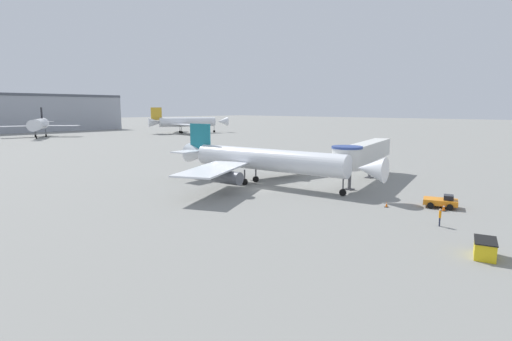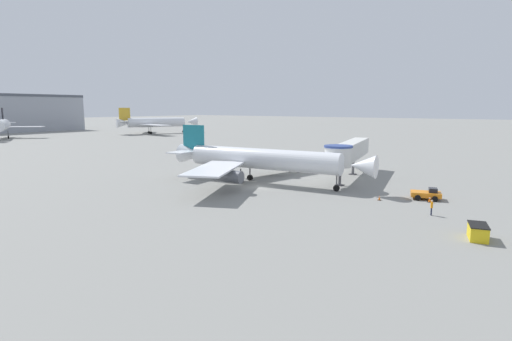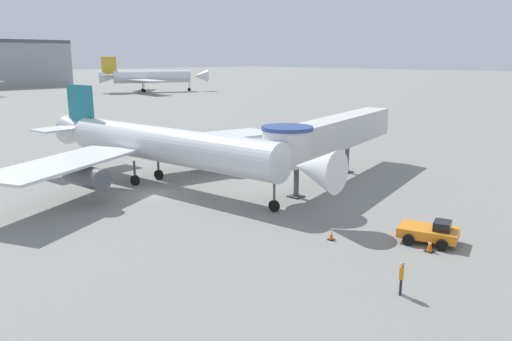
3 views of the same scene
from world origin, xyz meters
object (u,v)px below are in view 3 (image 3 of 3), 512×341
at_px(main_airplane, 161,146).
at_px(jet_bridge, 329,135).
at_px(traffic_cone_starboard_wing, 259,161).
at_px(traffic_cone_near_nose, 331,235).
at_px(background_jet_gold_tail, 150,77).
at_px(traffic_cone_apron_front, 430,245).
at_px(ground_crew_marshaller, 401,276).
at_px(pushback_tug_orange, 430,232).

height_order(main_airplane, jet_bridge, main_airplane).
height_order(jet_bridge, traffic_cone_starboard_wing, jet_bridge).
distance_m(main_airplane, traffic_cone_near_nose, 19.46).
xyz_separation_m(main_airplane, traffic_cone_near_nose, (-0.23, -19.16, -3.37)).
relative_size(jet_bridge, background_jet_gold_tail, 0.66).
height_order(main_airplane, traffic_cone_apron_front, main_airplane).
height_order(traffic_cone_apron_front, ground_crew_marshaller, ground_crew_marshaller).
relative_size(pushback_tug_orange, traffic_cone_near_nose, 6.10).
bearing_deg(background_jet_gold_tail, main_airplane, 172.76).
bearing_deg(main_airplane, background_jet_gold_tail, 50.39).
distance_m(main_airplane, background_jet_gold_tail, 125.78).
bearing_deg(traffic_cone_starboard_wing, ground_crew_marshaller, -122.19).
bearing_deg(jet_bridge, main_airplane, 128.23).
bearing_deg(ground_crew_marshaller, traffic_cone_apron_front, -8.97).
distance_m(traffic_cone_near_nose, ground_crew_marshaller, 7.90).
distance_m(ground_crew_marshaller, background_jet_gold_tail, 150.32).
bearing_deg(traffic_cone_starboard_wing, traffic_cone_near_nose, -123.69).
bearing_deg(background_jet_gold_tail, traffic_cone_apron_front, 178.75).
relative_size(pushback_tug_orange, traffic_cone_apron_front, 4.85).
bearing_deg(traffic_cone_near_nose, ground_crew_marshaller, -117.74).
bearing_deg(pushback_tug_orange, background_jet_gold_tail, 46.23).
bearing_deg(pushback_tug_orange, traffic_cone_near_nose, 113.95).
height_order(pushback_tug_orange, ground_crew_marshaller, ground_crew_marshaller).
bearing_deg(ground_crew_marshaller, jet_bridge, 23.04).
bearing_deg(traffic_cone_near_nose, pushback_tug_orange, -48.55).
bearing_deg(traffic_cone_apron_front, traffic_cone_near_nose, 115.90).
bearing_deg(main_airplane, jet_bridge, -46.17).
xyz_separation_m(traffic_cone_apron_front, traffic_cone_starboard_wing, (10.25, 24.66, -0.00)).
xyz_separation_m(main_airplane, pushback_tug_orange, (3.85, -23.78, -3.01)).
bearing_deg(main_airplane, pushback_tug_orange, -87.76).
xyz_separation_m(traffic_cone_starboard_wing, background_jet_gold_tail, (55.22, 105.77, 4.58)).
distance_m(main_airplane, ground_crew_marshaller, 26.56).
relative_size(jet_bridge, pushback_tug_orange, 5.59).
height_order(pushback_tug_orange, traffic_cone_apron_front, pushback_tug_orange).
height_order(main_airplane, pushback_tug_orange, main_airplane).
xyz_separation_m(traffic_cone_apron_front, traffic_cone_near_nose, (-2.61, 5.37, -0.09)).
relative_size(traffic_cone_near_nose, ground_crew_marshaller, 0.39).
xyz_separation_m(traffic_cone_near_nose, ground_crew_marshaller, (-3.67, -6.97, 0.68)).
distance_m(traffic_cone_apron_front, background_jet_gold_tail, 146.02).
bearing_deg(traffic_cone_apron_front, pushback_tug_orange, 27.05).
height_order(pushback_tug_orange, traffic_cone_near_nose, pushback_tug_orange).
xyz_separation_m(ground_crew_marshaller, background_jet_gold_tail, (71.75, 132.03, 3.98)).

